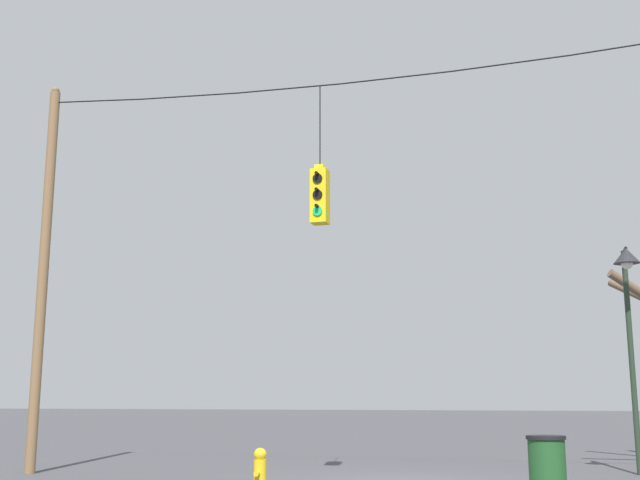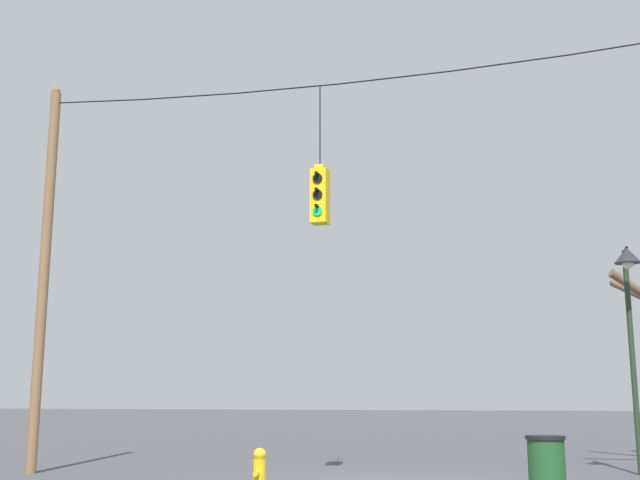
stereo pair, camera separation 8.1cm
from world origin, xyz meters
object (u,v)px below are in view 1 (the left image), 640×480
traffic_light_near_left_pole (320,195)px  trash_bin (547,467)px  street_lamp (628,294)px  utility_pole_left (43,272)px  fire_hydrant (260,470)px

traffic_light_near_left_pole → trash_bin: (4.26, -1.62, -5.19)m
street_lamp → trash_bin: (-1.79, -4.58, -3.28)m
traffic_light_near_left_pole → street_lamp: 7.00m
trash_bin → utility_pole_left: bearing=171.4°
traffic_light_near_left_pole → fire_hydrant: bearing=-102.1°
fire_hydrant → trash_bin: size_ratio=0.76×
traffic_light_near_left_pole → fire_hydrant: size_ratio=3.97×
street_lamp → fire_hydrant: (-6.50, -5.06, -3.41)m
utility_pole_left → fire_hydrant: size_ratio=11.69×
utility_pole_left → traffic_light_near_left_pole: bearing=0.0°
traffic_light_near_left_pole → street_lamp: (6.05, 2.96, -1.90)m
utility_pole_left → fire_hydrant: bearing=-19.1°
fire_hydrant → trash_bin: 4.73m
utility_pole_left → traffic_light_near_left_pole: 6.63m
traffic_light_near_left_pole → street_lamp: traffic_light_near_left_pole is taller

